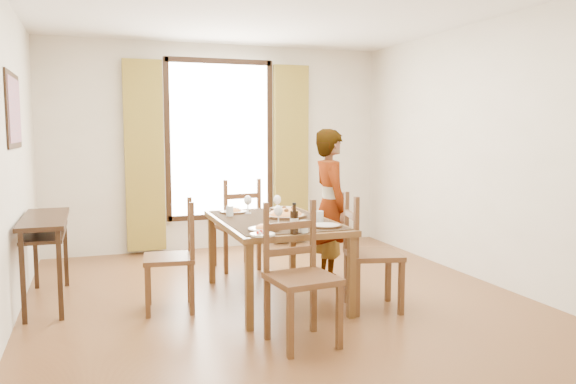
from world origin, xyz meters
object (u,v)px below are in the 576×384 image
object	(u,v)px
dining_table	(274,226)
pasta_platter	(285,212)
man	(331,206)
console_table	(45,229)

from	to	relation	value
dining_table	pasta_platter	xyz separation A→B (m)	(0.14, 0.08, 0.12)
dining_table	man	world-z (taller)	man
man	pasta_platter	xyz separation A→B (m)	(-0.60, -0.30, 0.01)
dining_table	man	size ratio (longest dim) A/B	1.00
console_table	pasta_platter	bearing A→B (deg)	-12.59
dining_table	man	bearing A→B (deg)	27.56
man	pasta_platter	size ratio (longest dim) A/B	3.98
pasta_platter	console_table	bearing A→B (deg)	167.41
dining_table	man	xyz separation A→B (m)	(0.74, 0.39, 0.11)
console_table	dining_table	bearing A→B (deg)	-15.65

